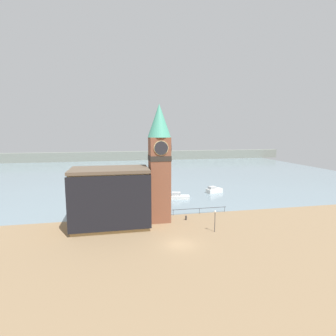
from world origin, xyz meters
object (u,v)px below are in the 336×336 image
at_px(boat_near, 179,196).
at_px(boat_far, 214,190).
at_px(lamp_post, 215,217).
at_px(mooring_bollard_near, 186,217).
at_px(pier_building, 110,198).
at_px(clock_tower, 159,160).

bearing_deg(boat_near, boat_far, 35.00).
relative_size(boat_far, lamp_post, 1.31).
height_order(boat_near, boat_far, boat_far).
bearing_deg(mooring_bollard_near, lamp_post, -65.47).
distance_m(boat_near, lamp_post, 21.59).
height_order(mooring_bollard_near, lamp_post, lamp_post).
distance_m(boat_far, lamp_post, 27.71).
distance_m(pier_building, lamp_post, 17.46).
relative_size(boat_near, mooring_bollard_near, 6.07).
xyz_separation_m(mooring_bollard_near, lamp_post, (2.97, -6.50, 2.06)).
bearing_deg(lamp_post, boat_near, 91.68).
bearing_deg(mooring_bollard_near, boat_near, 81.15).
bearing_deg(lamp_post, clock_tower, 137.28).
height_order(clock_tower, pier_building, clock_tower).
relative_size(mooring_bollard_near, lamp_post, 0.23).
xyz_separation_m(boat_near, boat_far, (10.58, 4.30, 0.08)).
height_order(clock_tower, boat_near, clock_tower).
relative_size(pier_building, boat_far, 2.77).
bearing_deg(clock_tower, mooring_bollard_near, -7.53).
height_order(pier_building, boat_near, pier_building).
height_order(clock_tower, boat_far, clock_tower).
bearing_deg(mooring_bollard_near, pier_building, -176.85).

